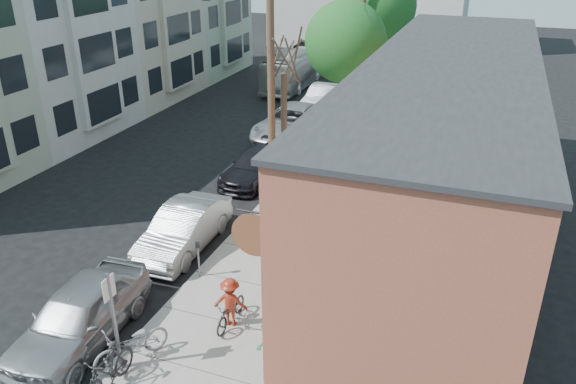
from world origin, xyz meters
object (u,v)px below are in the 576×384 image
(car_2, at_px, (256,166))
(car_4, at_px, (322,97))
(parked_bike_a, at_px, (108,371))
(bus, at_px, (297,67))
(patio_chair_a, at_px, (310,300))
(parked_bike_b, at_px, (131,345))
(car_0, at_px, (79,315))
(cyclist, at_px, (230,302))
(patron_green, at_px, (268,351))
(car_1, at_px, (184,229))
(parking_meter_near, at_px, (198,254))
(sign_post, at_px, (113,313))
(tree_leafy_far, at_px, (378,6))
(parking_meter_far, at_px, (304,145))
(patio_chair_b, at_px, (297,325))
(utility_pole_near, at_px, (270,75))
(tree_leafy_mid, at_px, (345,42))
(tree_bare, at_px, (284,139))
(patron_grey, at_px, (320,269))
(car_3, at_px, (292,123))

(car_2, distance_m, car_4, 11.74)
(parked_bike_a, distance_m, bus, 30.53)
(patio_chair_a, relative_size, parked_bike_b, 0.43)
(car_0, bearing_deg, cyclist, 24.42)
(patron_green, relative_size, car_1, 0.34)
(parking_meter_near, distance_m, car_0, 4.07)
(sign_post, xyz_separation_m, car_0, (-1.70, 0.64, -1.00))
(bus, bearing_deg, parked_bike_a, -79.68)
(parking_meter_near, xyz_separation_m, tree_leafy_far, (0.55, 23.21, 4.98))
(parking_meter_far, distance_m, cyclist, 12.49)
(bus, bearing_deg, parking_meter_near, -78.26)
(cyclist, bearing_deg, tree_leafy_far, -96.34)
(tree_leafy_far, xyz_separation_m, bus, (-5.99, 1.61, -4.65))
(parking_meter_far, relative_size, patio_chair_a, 1.41)
(patio_chair_b, height_order, patron_green, patron_green)
(utility_pole_near, bearing_deg, patron_green, -68.66)
(tree_leafy_mid, height_order, parked_bike_b, tree_leafy_mid)
(parking_meter_near, xyz_separation_m, tree_bare, (0.55, 6.31, 1.79))
(tree_leafy_mid, xyz_separation_m, parked_bike_a, (-0.20, -20.50, -4.31))
(parking_meter_far, bearing_deg, tree_bare, -82.52)
(utility_pole_near, relative_size, bus, 1.06)
(parked_bike_a, xyz_separation_m, car_4, (-2.29, 24.94, 0.00))
(patron_grey, xyz_separation_m, bus, (-9.39, 24.52, 0.18))
(parking_meter_near, bearing_deg, patron_green, -42.10)
(patio_chair_b, relative_size, patron_grey, 0.45)
(parking_meter_far, relative_size, patron_green, 0.76)
(cyclist, bearing_deg, patio_chair_a, -157.08)
(patron_grey, distance_m, car_1, 5.57)
(parking_meter_far, height_order, car_0, car_0)
(patio_chair_b, relative_size, parked_bike_a, 0.45)
(utility_pole_near, distance_m, parked_bike_a, 11.99)
(parking_meter_near, height_order, tree_bare, tree_bare)
(car_1, distance_m, car_3, 12.37)
(tree_bare, height_order, patio_chair_b, tree_bare)
(parked_bike_a, bearing_deg, patron_green, 27.55)
(tree_leafy_mid, height_order, tree_leafy_far, tree_leafy_far)
(tree_bare, height_order, parked_bike_b, tree_bare)
(tree_leafy_far, relative_size, patio_chair_a, 9.32)
(parked_bike_b, height_order, car_1, car_1)
(parked_bike_a, bearing_deg, tree_bare, 89.47)
(parked_bike_b, bearing_deg, bus, 130.68)
(sign_post, relative_size, parking_meter_near, 2.26)
(parking_meter_near, bearing_deg, car_2, 100.21)
(car_2, height_order, bus, bus)
(parking_meter_far, relative_size, car_1, 0.26)
(patron_green, bearing_deg, patio_chair_a, 164.59)
(tree_bare, xyz_separation_m, patio_chair_b, (3.40, -8.10, -2.18))
(patio_chair_b, relative_size, car_1, 0.19)
(tree_bare, bearing_deg, car_1, -113.00)
(utility_pole_near, height_order, patron_green, utility_pole_near)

